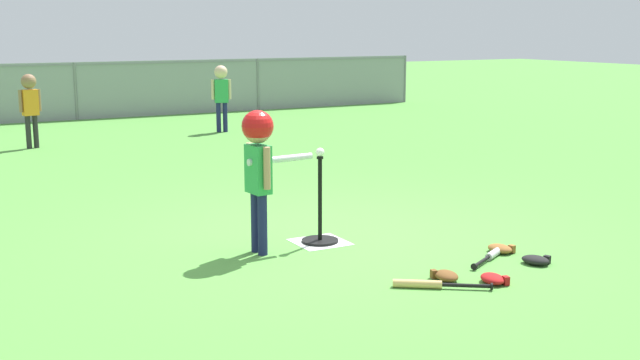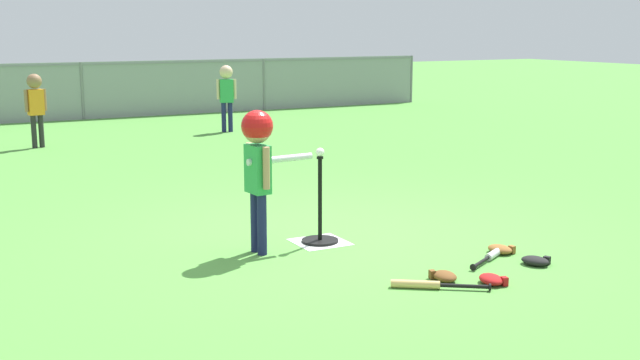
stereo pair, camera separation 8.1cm
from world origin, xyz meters
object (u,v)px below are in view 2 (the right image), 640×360
Objects in this scene: glove_outfield_drop at (536,261)px; glove_near_bats at (444,276)px; batter_child at (258,152)px; spare_bat_wood at (426,285)px; fielder_deep_center at (35,100)px; baseball_on_tee at (320,152)px; spare_bat_silver at (492,255)px; glove_by_plate at (500,249)px; batting_tee at (320,228)px; glove_tossed_aside at (492,279)px; fielder_deep_right at (226,89)px.

glove_near_bats is at bearing 178.47° from glove_outfield_drop.
spare_bat_wood is (0.67, -1.40, -0.81)m from batter_child.
baseball_on_tee is at bearing -79.69° from fielder_deep_center.
glove_by_plate reaches higher than spare_bat_silver.
batting_tee is 0.64× the size of batter_child.
batting_tee is 1.34× the size of spare_bat_silver.
baseball_on_tee reaches higher than glove_by_plate.
fielder_deep_center is 4.58× the size of glove_near_bats.
batter_child reaches higher than glove_outfield_drop.
glove_tossed_aside is (0.48, -0.14, 0.01)m from spare_bat_wood.
batting_tee reaches higher than glove_near_bats.
baseball_on_tee is 0.06× the size of batter_child.
batter_child reaches higher than fielder_deep_center.
glove_tossed_aside reaches higher than spare_bat_wood.
fielder_deep_center reaches higher than glove_tossed_aside.
baseball_on_tee is 1.64m from spare_bat_wood.
spare_bat_silver is (2.24, -7.99, -0.70)m from fielder_deep_center.
glove_by_plate is (-0.87, -8.29, -0.72)m from fielder_deep_right.
baseball_on_tee is 0.12× the size of spare_bat_wood.
baseball_on_tee is at bearing 4.98° from batter_child.
fielder_deep_right reaches higher than baseball_on_tee.
fielder_deep_right is at bearing 84.41° from glove_outfield_drop.
batter_child reaches higher than glove_tossed_aside.
fielder_deep_right is 8.47m from spare_bat_silver.
batting_tee is 1.69m from glove_tossed_aside.
glove_near_bats is at bearing -158.16° from spare_bat_silver.
spare_bat_silver is (0.99, -1.09, -0.76)m from baseball_on_tee.
fielder_deep_right reaches higher than glove_tossed_aside.
batting_tee is at bearing 4.98° from batter_child.
batter_child is at bearing -84.54° from fielder_deep_center.
glove_outfield_drop is at bearing 18.28° from glove_tossed_aside.
baseball_on_tee is at bearing 132.09° from spare_bat_silver.
batter_child is 4.77× the size of glove_near_bats.
fielder_deep_right reaches higher than glove_by_plate.
fielder_deep_right is at bearing 78.78° from glove_near_bats.
batter_child is at bearing 151.37° from glove_by_plate.
baseball_on_tee is 0.30× the size of glove_tossed_aside.
fielder_deep_right is 4.75× the size of glove_near_bats.
glove_by_plate reaches higher than spare_bat_wood.
glove_near_bats is (-0.68, -0.27, 0.01)m from spare_bat_silver.
glove_tossed_aside is (0.56, -1.59, -0.76)m from baseball_on_tee.
glove_near_bats is at bearing -156.86° from glove_by_plate.
spare_bat_silver is 2.32× the size of glove_by_plate.
spare_bat_wood is at bearing -157.44° from glove_by_plate.
glove_tossed_aside is (-1.46, -8.87, -0.72)m from fielder_deep_right.
spare_bat_wood is 2.31× the size of glove_outfield_drop.
batting_tee is 1.47m from spare_bat_silver.
spare_bat_wood is 2.51× the size of glove_by_plate.
baseball_on_tee reaches higher than glove_tossed_aside.
spare_bat_silver is at bearing -47.91° from baseball_on_tee.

